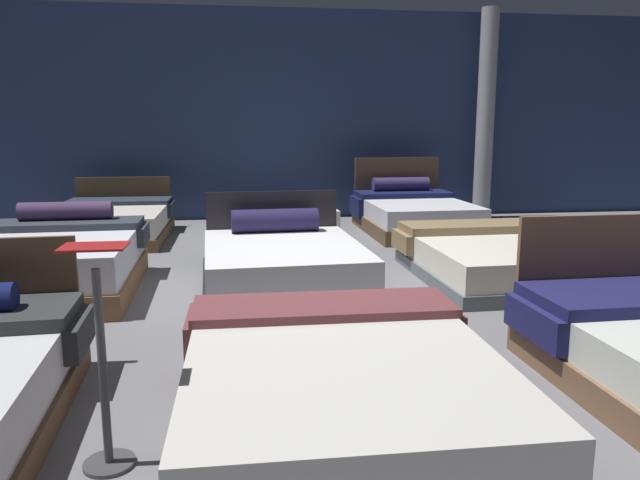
{
  "coord_description": "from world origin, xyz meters",
  "views": [
    {
      "loc": [
        -0.47,
        -5.4,
        1.57
      ],
      "look_at": [
        0.31,
        0.36,
        0.47
      ],
      "focal_mm": 33.73,
      "sensor_mm": 36.0,
      "label": 1
    }
  ],
  "objects_px": {
    "bed_5": "(494,258)",
    "bed_7": "(274,220)",
    "bed_4": "(283,263)",
    "price_sign": "(104,384)",
    "bed_3": "(51,264)",
    "bed_8": "(414,214)",
    "support_pillar": "(486,116)",
    "bed_1": "(341,387)",
    "bed_6": "(112,223)"
  },
  "relations": [
    {
      "from": "bed_5",
      "to": "bed_7",
      "type": "distance_m",
      "value": 3.49
    },
    {
      "from": "bed_4",
      "to": "price_sign",
      "type": "distance_m",
      "value": 3.29
    },
    {
      "from": "bed_3",
      "to": "bed_8",
      "type": "xyz_separation_m",
      "value": [
        4.41,
        2.88,
        -0.02
      ]
    },
    {
      "from": "bed_7",
      "to": "support_pillar",
      "type": "bearing_deg",
      "value": 16.82
    },
    {
      "from": "bed_1",
      "to": "support_pillar",
      "type": "distance_m",
      "value": 8.07
    },
    {
      "from": "bed_6",
      "to": "price_sign",
      "type": "height_order",
      "value": "price_sign"
    },
    {
      "from": "bed_6",
      "to": "bed_8",
      "type": "height_order",
      "value": "bed_8"
    },
    {
      "from": "support_pillar",
      "to": "bed_6",
      "type": "bearing_deg",
      "value": -168.58
    },
    {
      "from": "bed_1",
      "to": "support_pillar",
      "type": "xyz_separation_m",
      "value": [
        3.68,
        7.02,
        1.53
      ]
    },
    {
      "from": "bed_1",
      "to": "price_sign",
      "type": "bearing_deg",
      "value": -168.18
    },
    {
      "from": "bed_4",
      "to": "support_pillar",
      "type": "relative_size",
      "value": 0.59
    },
    {
      "from": "bed_4",
      "to": "price_sign",
      "type": "xyz_separation_m",
      "value": [
        -1.05,
        -3.11,
        0.17
      ]
    },
    {
      "from": "bed_1",
      "to": "bed_7",
      "type": "height_order",
      "value": "bed_1"
    },
    {
      "from": "bed_4",
      "to": "price_sign",
      "type": "bearing_deg",
      "value": -111.45
    },
    {
      "from": "bed_7",
      "to": "bed_6",
      "type": "bearing_deg",
      "value": 173.54
    },
    {
      "from": "bed_1",
      "to": "bed_8",
      "type": "relative_size",
      "value": 0.94
    },
    {
      "from": "bed_8",
      "to": "bed_5",
      "type": "bearing_deg",
      "value": -91.1
    },
    {
      "from": "bed_7",
      "to": "support_pillar",
      "type": "relative_size",
      "value": 0.59
    },
    {
      "from": "bed_3",
      "to": "bed_6",
      "type": "distance_m",
      "value": 2.87
    },
    {
      "from": "bed_7",
      "to": "bed_8",
      "type": "relative_size",
      "value": 0.95
    },
    {
      "from": "bed_5",
      "to": "bed_3",
      "type": "bearing_deg",
      "value": 178.3
    },
    {
      "from": "bed_4",
      "to": "bed_8",
      "type": "bearing_deg",
      "value": 50.31
    },
    {
      "from": "bed_5",
      "to": "support_pillar",
      "type": "bearing_deg",
      "value": 67.73
    },
    {
      "from": "bed_1",
      "to": "bed_5",
      "type": "bearing_deg",
      "value": 54.39
    },
    {
      "from": "bed_7",
      "to": "price_sign",
      "type": "distance_m",
      "value": 6.02
    },
    {
      "from": "bed_1",
      "to": "price_sign",
      "type": "height_order",
      "value": "price_sign"
    },
    {
      "from": "bed_5",
      "to": "bed_8",
      "type": "xyz_separation_m",
      "value": [
        -0.01,
        2.9,
        0.06
      ]
    },
    {
      "from": "bed_5",
      "to": "bed_6",
      "type": "distance_m",
      "value": 5.28
    },
    {
      "from": "bed_4",
      "to": "bed_7",
      "type": "distance_m",
      "value": 2.8
    },
    {
      "from": "bed_7",
      "to": "price_sign",
      "type": "xyz_separation_m",
      "value": [
        -1.13,
        -5.91,
        0.17
      ]
    },
    {
      "from": "bed_6",
      "to": "bed_8",
      "type": "distance_m",
      "value": 4.41
    },
    {
      "from": "price_sign",
      "to": "support_pillar",
      "type": "height_order",
      "value": "support_pillar"
    },
    {
      "from": "bed_3",
      "to": "bed_5",
      "type": "bearing_deg",
      "value": -1.99
    },
    {
      "from": "bed_3",
      "to": "bed_4",
      "type": "xyz_separation_m",
      "value": [
        2.2,
        -0.07,
        -0.04
      ]
    },
    {
      "from": "support_pillar",
      "to": "price_sign",
      "type": "bearing_deg",
      "value": -123.65
    },
    {
      "from": "bed_1",
      "to": "bed_7",
      "type": "bearing_deg",
      "value": 90.5
    },
    {
      "from": "bed_8",
      "to": "bed_6",
      "type": "bearing_deg",
      "value": 178.89
    },
    {
      "from": "bed_3",
      "to": "support_pillar",
      "type": "xyz_separation_m",
      "value": [
        5.98,
        4.07,
        1.47
      ]
    },
    {
      "from": "bed_3",
      "to": "bed_4",
      "type": "height_order",
      "value": "bed_4"
    },
    {
      "from": "bed_7",
      "to": "price_sign",
      "type": "height_order",
      "value": "price_sign"
    },
    {
      "from": "bed_1",
      "to": "bed_8",
      "type": "height_order",
      "value": "bed_8"
    },
    {
      "from": "bed_1",
      "to": "bed_3",
      "type": "relative_size",
      "value": 1.03
    },
    {
      "from": "bed_1",
      "to": "support_pillar",
      "type": "relative_size",
      "value": 0.58
    },
    {
      "from": "support_pillar",
      "to": "bed_5",
      "type": "bearing_deg",
      "value": -110.83
    },
    {
      "from": "bed_3",
      "to": "bed_5",
      "type": "distance_m",
      "value": 4.42
    },
    {
      "from": "bed_3",
      "to": "bed_6",
      "type": "bearing_deg",
      "value": 88.26
    },
    {
      "from": "bed_7",
      "to": "bed_5",
      "type": "bearing_deg",
      "value": -55.32
    },
    {
      "from": "bed_8",
      "to": "support_pillar",
      "type": "distance_m",
      "value": 2.47
    },
    {
      "from": "bed_4",
      "to": "bed_7",
      "type": "xyz_separation_m",
      "value": [
        0.08,
        2.8,
        -0.01
      ]
    },
    {
      "from": "bed_5",
      "to": "price_sign",
      "type": "distance_m",
      "value": 4.55
    }
  ]
}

